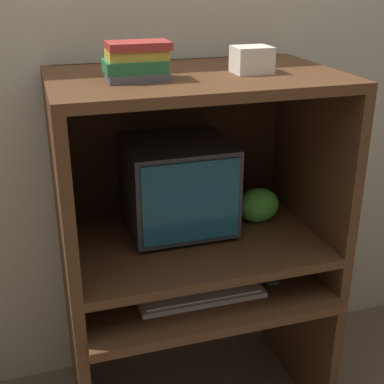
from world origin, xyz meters
TOP-DOWN VIEW (x-y plane):
  - wall_back at (0.00, 0.71)m, footprint 6.00×0.06m
  - desk_base at (0.00, 0.28)m, footprint 1.02×0.70m
  - desk_monitor_shelf at (0.00, 0.32)m, footprint 1.02×0.65m
  - hutch_upper at (0.00, 0.36)m, footprint 1.02×0.65m
  - crt_monitor at (-0.04, 0.42)m, footprint 0.40×0.38m
  - keyboard at (-0.03, 0.15)m, footprint 0.48×0.14m
  - mouse at (0.26, 0.15)m, footprint 0.06×0.04m
  - snack_bag at (0.30, 0.39)m, footprint 0.18×0.13m
  - book_stack at (-0.22, 0.26)m, footprint 0.21×0.14m
  - storage_box at (0.19, 0.28)m, footprint 0.13×0.11m

SIDE VIEW (x-z plane):
  - desk_base at x=0.00m, z-range 0.09..0.73m
  - keyboard at x=-0.03m, z-range 0.64..0.67m
  - mouse at x=0.26m, z-range 0.64..0.67m
  - desk_monitor_shelf at x=0.00m, z-range 0.69..0.85m
  - snack_bag at x=0.30m, z-range 0.81..0.95m
  - crt_monitor at x=-0.04m, z-range 0.81..1.18m
  - hutch_upper at x=0.00m, z-range 0.91..1.55m
  - wall_back at x=0.00m, z-range 0.00..2.60m
  - storage_box at x=0.19m, z-range 1.45..1.54m
  - book_stack at x=-0.22m, z-range 1.45..1.57m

